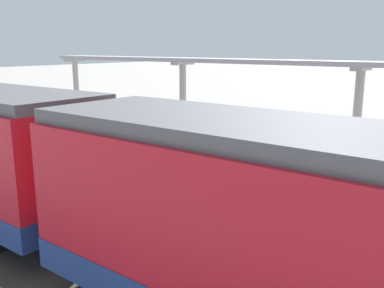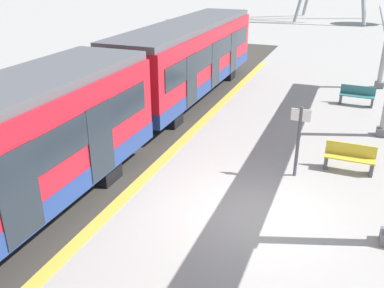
% 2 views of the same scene
% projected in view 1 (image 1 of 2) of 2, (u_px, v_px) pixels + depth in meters
% --- Properties ---
extents(ground_plane, '(176.00, 176.00, 0.00)m').
position_uv_depth(ground_plane, '(310.00, 217.00, 11.57)').
color(ground_plane, '#9A9590').
extents(tactile_edge_strip, '(0.38, 35.34, 0.01)m').
position_uv_depth(tactile_edge_strip, '(243.00, 269.00, 8.84)').
color(tactile_edge_strip, gold).
rests_on(tactile_edge_strip, ground).
extents(canopy_pillar_third, '(1.10, 0.44, 3.88)m').
position_uv_depth(canopy_pillar_third, '(356.00, 128.00, 13.61)').
color(canopy_pillar_third, slate).
rests_on(canopy_pillar_third, ground).
extents(canopy_pillar_fourth, '(1.10, 0.44, 3.88)m').
position_uv_depth(canopy_pillar_fourth, '(183.00, 109.00, 17.79)').
color(canopy_pillar_fourth, slate).
rests_on(canopy_pillar_fourth, ground).
extents(canopy_pillar_fifth, '(1.10, 0.44, 3.88)m').
position_uv_depth(canopy_pillar_fifth, '(77.00, 97.00, 21.91)').
color(canopy_pillar_fifth, slate).
rests_on(canopy_pillar_fifth, ground).
extents(canopy_beam, '(1.20, 28.34, 0.16)m').
position_uv_depth(canopy_beam, '(354.00, 64.00, 13.30)').
color(canopy_beam, '#A8AAB2').
rests_on(canopy_beam, canopy_pillar_nearest).
extents(bench_near_end, '(1.52, 0.53, 0.86)m').
position_uv_depth(bench_near_end, '(108.00, 138.00, 19.44)').
color(bench_near_end, '#337171').
rests_on(bench_near_end, ground).
extents(bench_mid_platform, '(1.51, 0.47, 0.86)m').
position_uv_depth(bench_mid_platform, '(240.00, 163.00, 15.26)').
color(bench_mid_platform, gold).
rests_on(bench_mid_platform, ground).
extents(platform_info_sign, '(0.56, 0.10, 2.20)m').
position_uv_depth(platform_info_sign, '(242.00, 151.00, 13.33)').
color(platform_info_sign, '#4C4C51').
rests_on(platform_info_sign, ground).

